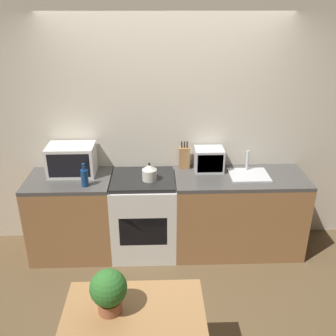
{
  "coord_description": "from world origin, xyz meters",
  "views": [
    {
      "loc": [
        -0.11,
        -2.66,
        2.58
      ],
      "look_at": [
        0.0,
        0.76,
        1.05
      ],
      "focal_mm": 40.0,
      "sensor_mm": 36.0,
      "label": 1
    }
  ],
  "objects_px": {
    "stove_range": "(144,215)",
    "bottle": "(85,177)",
    "toaster_oven": "(209,160)",
    "dining_table": "(134,329)",
    "kettle": "(149,172)",
    "microwave": "(72,160)"
  },
  "relations": [
    {
      "from": "stove_range",
      "to": "bottle",
      "type": "distance_m",
      "value": 0.81
    },
    {
      "from": "bottle",
      "to": "toaster_oven",
      "type": "height_order",
      "value": "toaster_oven"
    },
    {
      "from": "kettle",
      "to": "bottle",
      "type": "xyz_separation_m",
      "value": [
        -0.64,
        -0.12,
        0.01
      ]
    },
    {
      "from": "toaster_oven",
      "to": "dining_table",
      "type": "height_order",
      "value": "toaster_oven"
    },
    {
      "from": "kettle",
      "to": "dining_table",
      "type": "relative_size",
      "value": 0.2
    },
    {
      "from": "kettle",
      "to": "bottle",
      "type": "distance_m",
      "value": 0.65
    },
    {
      "from": "kettle",
      "to": "toaster_oven",
      "type": "height_order",
      "value": "toaster_oven"
    },
    {
      "from": "kettle",
      "to": "microwave",
      "type": "height_order",
      "value": "microwave"
    },
    {
      "from": "kettle",
      "to": "dining_table",
      "type": "distance_m",
      "value": 1.7
    },
    {
      "from": "stove_range",
      "to": "toaster_oven",
      "type": "xyz_separation_m",
      "value": [
        0.71,
        0.17,
        0.58
      ]
    },
    {
      "from": "microwave",
      "to": "toaster_oven",
      "type": "distance_m",
      "value": 1.46
    },
    {
      "from": "bottle",
      "to": "kettle",
      "type": "bearing_deg",
      "value": 10.45
    },
    {
      "from": "microwave",
      "to": "toaster_oven",
      "type": "relative_size",
      "value": 1.58
    },
    {
      "from": "stove_range",
      "to": "kettle",
      "type": "bearing_deg",
      "value": -37.55
    },
    {
      "from": "microwave",
      "to": "dining_table",
      "type": "relative_size",
      "value": 0.52
    },
    {
      "from": "toaster_oven",
      "to": "kettle",
      "type": "bearing_deg",
      "value": -160.79
    },
    {
      "from": "stove_range",
      "to": "bottle",
      "type": "bearing_deg",
      "value": -163.09
    },
    {
      "from": "microwave",
      "to": "toaster_oven",
      "type": "xyz_separation_m",
      "value": [
        1.46,
        0.04,
        -0.03
      ]
    },
    {
      "from": "microwave",
      "to": "bottle",
      "type": "height_order",
      "value": "microwave"
    },
    {
      "from": "dining_table",
      "to": "stove_range",
      "type": "bearing_deg",
      "value": 89.44
    },
    {
      "from": "toaster_oven",
      "to": "dining_table",
      "type": "distance_m",
      "value": 2.06
    },
    {
      "from": "kettle",
      "to": "microwave",
      "type": "relative_size",
      "value": 0.39
    }
  ]
}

